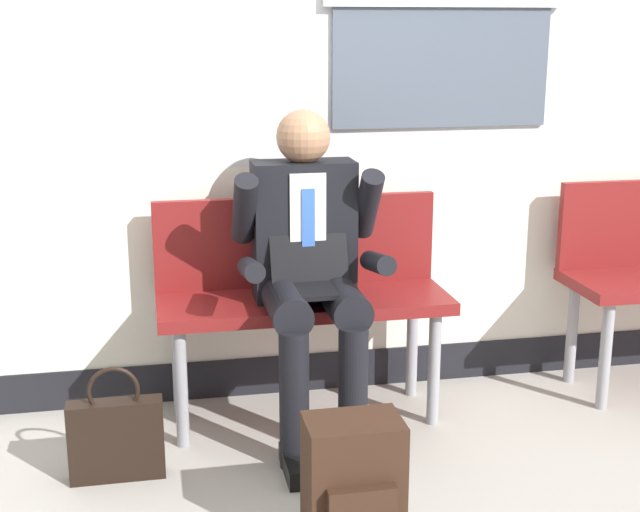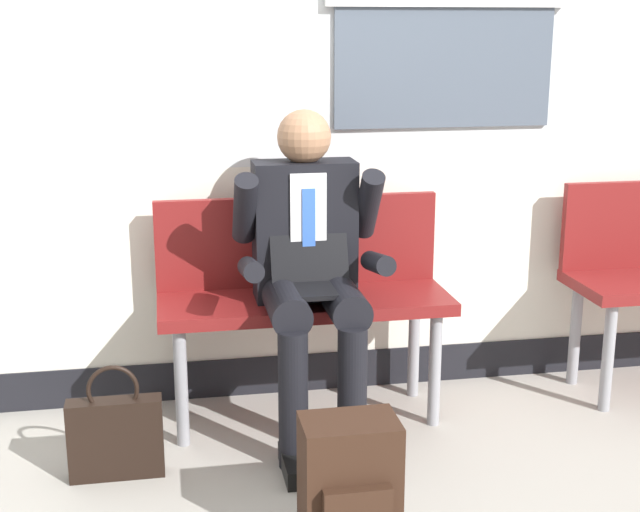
# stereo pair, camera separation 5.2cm
# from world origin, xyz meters

# --- Properties ---
(ground_plane) EXTENTS (18.00, 18.00, 0.00)m
(ground_plane) POSITION_xyz_m (0.00, 0.00, 0.00)
(ground_plane) COLOR #9E9991
(station_wall) EXTENTS (6.51, 0.16, 2.89)m
(station_wall) POSITION_xyz_m (0.01, 0.60, 1.43)
(station_wall) COLOR silver
(station_wall) RESTS_ON ground
(bench_with_person) EXTENTS (1.18, 0.42, 0.91)m
(bench_with_person) POSITION_xyz_m (-0.05, 0.32, 0.56)
(bench_with_person) COLOR maroon
(bench_with_person) RESTS_ON ground
(person_seated) EXTENTS (0.57, 0.70, 1.28)m
(person_seated) POSITION_xyz_m (-0.05, 0.12, 0.69)
(person_seated) COLOR black
(person_seated) RESTS_ON ground
(backpack) EXTENTS (0.30, 0.24, 0.42)m
(backpack) POSITION_xyz_m (-0.06, -0.68, 0.20)
(backpack) COLOR #331E14
(backpack) RESTS_ON ground
(handbag) EXTENTS (0.34, 0.09, 0.43)m
(handbag) POSITION_xyz_m (-0.80, -0.11, 0.16)
(handbag) COLOR black
(handbag) RESTS_ON ground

